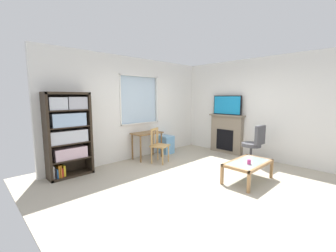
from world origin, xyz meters
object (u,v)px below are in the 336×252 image
Objects in this scene: fireplace at (226,134)px; office_chair at (254,142)px; sippy_cup at (249,162)px; bookshelf at (68,131)px; wooden_chair at (159,145)px; coffee_table at (248,164)px; plastic_drawer_unit at (166,144)px; tv at (227,105)px; desk_under_window at (147,137)px.

office_chair is at bearing -112.90° from fireplace.
bookshelf is at bearing 129.16° from sippy_cup.
wooden_chair is 10.00× the size of sippy_cup.
bookshelf is 1.54× the size of fireplace.
coffee_table is (0.47, -2.20, -0.12)m from wooden_chair.
bookshelf is 2.18m from wooden_chair.
bookshelf is 3.36× the size of plastic_drawer_unit.
wooden_chair is at bearing 102.15° from coffee_table.
tv reaches higher than wooden_chair.
bookshelf is 2.01× the size of wooden_chair.
plastic_drawer_unit is at bearing 111.41° from office_chair.
desk_under_window is at bearing 150.71° from tv.
office_chair reaches higher than sippy_cup.
sippy_cup is (0.34, -2.28, -0.02)m from wooden_chair.
desk_under_window is 2.83m from office_chair.
desk_under_window is at bearing 87.83° from wooden_chair.
coffee_table is (-1.67, -1.52, -1.11)m from tv.
wooden_chair is 2.45m from office_chair.
fireplace is at bearing 41.39° from sippy_cup.
wooden_chair is 0.77× the size of fireplace.
plastic_drawer_unit is 0.54× the size of office_chair.
bookshelf is 1.97× the size of tv.
fireplace is 2.29m from coffee_table.
coffee_table is at bearing 30.77° from sippy_cup.
wooden_chair reaches higher than desk_under_window.
wooden_chair is at bearing 133.96° from office_chair.
sippy_cup is at bearing -83.53° from desk_under_window.
desk_under_window is 0.71× the size of fireplace.
plastic_drawer_unit is 1.88m from fireplace.
sippy_cup is (-1.36, -0.52, -0.11)m from office_chair.
fireplace is (2.16, -0.67, 0.13)m from wooden_chair.
desk_under_window is at bearing -2.97° from bookshelf.
office_chair reaches higher than coffee_table.
desk_under_window is at bearing 126.39° from office_chair.
office_chair is at bearing -32.62° from bookshelf.
coffee_table is at bearing -137.57° from tv.
desk_under_window is 0.91× the size of tv.
fireplace is (1.37, -1.24, 0.32)m from plastic_drawer_unit.
fireplace is 1.28× the size of tv.
tv is 10.16× the size of sippy_cup.
office_chair is at bearing 19.57° from coffee_table.
tv is at bearing 42.43° from coffee_table.
coffee_table is at bearing -48.45° from bookshelf.
tv is (2.14, -0.67, 1.00)m from wooden_chair.
wooden_chair is at bearing 162.67° from fireplace.
fireplace reaches higher than office_chair.
coffee_table is at bearing -96.46° from plastic_drawer_unit.
coffee_table is 0.19m from sippy_cup.
tv is at bearing -29.29° from desk_under_window.
sippy_cup is (-0.45, -2.85, 0.18)m from plastic_drawer_unit.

